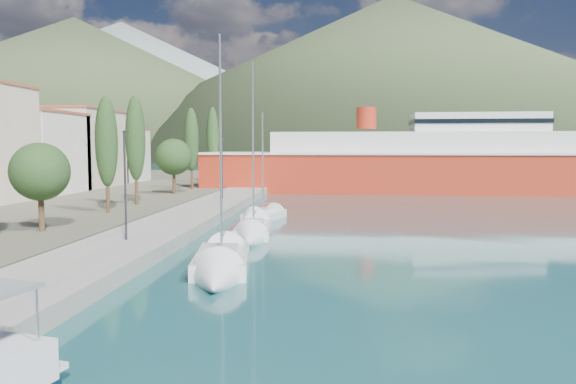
# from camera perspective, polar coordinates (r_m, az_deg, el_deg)

# --- Properties ---
(ground) EXTENTS (1400.00, 1400.00, 0.00)m
(ground) POSITION_cam_1_polar(r_m,az_deg,el_deg) (136.65, 4.18, 2.05)
(ground) COLOR #1C5154
(quay) EXTENTS (5.00, 88.00, 0.80)m
(quay) POSITION_cam_1_polar(r_m,az_deg,el_deg) (44.47, -10.16, -2.67)
(quay) COLOR gray
(quay) RESTS_ON ground
(hills_far) EXTENTS (1480.00, 900.00, 180.00)m
(hills_far) POSITION_cam_1_polar(r_m,az_deg,el_deg) (653.48, 17.65, 10.62)
(hills_far) COLOR gray
(hills_far) RESTS_ON ground
(hills_near) EXTENTS (1010.00, 520.00, 115.00)m
(hills_near) POSITION_cam_1_polar(r_m,az_deg,el_deg) (402.79, 19.35, 10.47)
(hills_near) COLOR #3B4A2C
(hills_near) RESTS_ON ground
(tree_row) EXTENTS (4.07, 65.19, 11.15)m
(tree_row) POSITION_cam_1_polar(r_m,az_deg,el_deg) (52.60, -15.47, 4.33)
(tree_row) COLOR #47301E
(tree_row) RESTS_ON land_strip
(lamp_posts) EXTENTS (0.15, 46.99, 6.06)m
(lamp_posts) POSITION_cam_1_polar(r_m,az_deg,el_deg) (33.73, -15.24, 1.24)
(lamp_posts) COLOR #2D2D33
(lamp_posts) RESTS_ON quay
(sailboat_near) EXTENTS (3.70, 8.79, 12.24)m
(sailboat_near) POSITION_cam_1_polar(r_m,az_deg,el_deg) (25.95, -7.02, -7.97)
(sailboat_near) COLOR silver
(sailboat_near) RESTS_ON ground
(sailboat_mid) EXTENTS (2.97, 8.86, 12.53)m
(sailboat_mid) POSITION_cam_1_polar(r_m,az_deg,el_deg) (36.36, -3.73, -4.37)
(sailboat_mid) COLOR silver
(sailboat_mid) RESTS_ON ground
(sailboat_far) EXTENTS (3.84, 6.85, 9.60)m
(sailboat_far) POSITION_cam_1_polar(r_m,az_deg,el_deg) (45.15, -3.24, -2.66)
(sailboat_far) COLOR silver
(sailboat_far) RESTS_ON ground
(ferry) EXTENTS (60.25, 13.96, 11.92)m
(ferry) POSITION_cam_1_polar(r_m,az_deg,el_deg) (77.39, 14.23, 2.70)
(ferry) COLOR #AF2B17
(ferry) RESTS_ON ground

